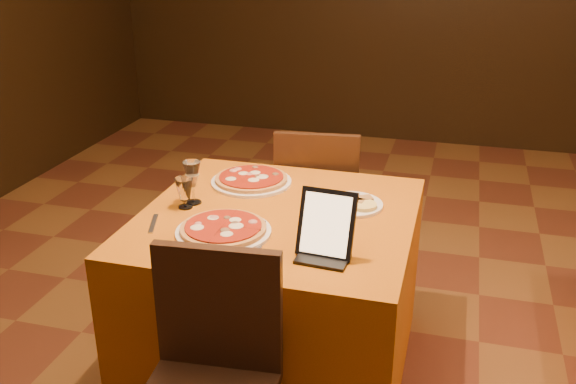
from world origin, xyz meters
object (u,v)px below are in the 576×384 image
(chair_main_far, at_px, (319,205))
(wine_glass, at_px, (193,182))
(pizza_far, at_px, (251,180))
(water_glass, at_px, (185,193))
(tablet, at_px, (326,224))
(pizza_near, at_px, (223,230))
(main_table, at_px, (278,293))

(chair_main_far, bearing_deg, wine_glass, 57.92)
(pizza_far, xyz_separation_m, water_glass, (-0.18, -0.33, 0.05))
(chair_main_far, xyz_separation_m, wine_glass, (-0.37, -0.78, 0.39))
(chair_main_far, bearing_deg, tablet, 97.17)
(pizza_far, distance_m, tablet, 0.75)
(wine_glass, relative_size, water_glass, 1.46)
(tablet, bearing_deg, pizza_near, 176.59)
(pizza_far, bearing_deg, chair_main_far, 67.35)
(pizza_near, bearing_deg, pizza_far, 96.77)
(pizza_near, relative_size, tablet, 1.50)
(chair_main_far, xyz_separation_m, tablet, (0.26, -1.08, 0.41))
(pizza_near, bearing_deg, main_table, 57.17)
(chair_main_far, xyz_separation_m, pizza_far, (-0.21, -0.50, 0.31))
(wine_glass, bearing_deg, chair_main_far, 64.50)
(chair_main_far, xyz_separation_m, pizza_near, (-0.15, -1.02, 0.31))
(pizza_near, height_order, pizza_far, same)
(main_table, distance_m, water_glass, 0.59)
(main_table, xyz_separation_m, tablet, (0.26, -0.29, 0.49))
(main_table, height_order, water_glass, water_glass)
(water_glass, xyz_separation_m, tablet, (0.65, -0.24, 0.06))
(main_table, bearing_deg, chair_main_far, 90.00)
(main_table, bearing_deg, pizza_near, -122.83)
(water_glass, relative_size, tablet, 0.53)
(water_glass, height_order, tablet, tablet)
(chair_main_far, height_order, pizza_near, chair_main_far)
(chair_main_far, relative_size, tablet, 3.73)
(pizza_far, height_order, tablet, tablet)
(water_glass, bearing_deg, pizza_near, -37.93)
(wine_glass, bearing_deg, water_glass, -105.44)
(water_glass, distance_m, tablet, 0.70)
(main_table, height_order, tablet, tablet)
(wine_glass, xyz_separation_m, tablet, (0.64, -0.30, 0.03))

